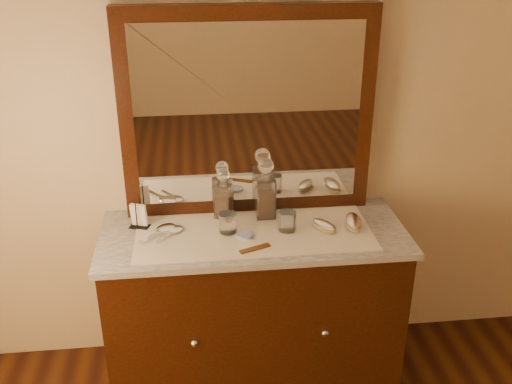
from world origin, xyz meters
TOP-DOWN VIEW (x-y plane):
  - dresser_cabinet at (0.00, 1.96)m, footprint 1.40×0.55m
  - dresser_plinth at (0.00, 1.96)m, footprint 1.46×0.59m
  - knob_left at (-0.30, 1.67)m, footprint 0.04×0.04m
  - knob_right at (0.30, 1.67)m, footprint 0.04×0.04m
  - marble_top at (0.00, 1.96)m, footprint 1.44×0.59m
  - mirror_frame at (0.00, 2.20)m, footprint 1.20×0.08m
  - mirror_glass at (0.00, 2.17)m, footprint 1.06×0.01m
  - lace_runner at (0.00, 1.94)m, footprint 1.10×0.45m
  - pin_dish at (-0.05, 1.90)m, footprint 0.09×0.09m
  - comb at (-0.01, 1.78)m, footprint 0.15×0.08m
  - napkin_rack at (-0.53, 2.06)m, footprint 0.11×0.08m
  - decanter_left at (-0.13, 2.12)m, footprint 0.10×0.10m
  - decanter_right at (0.07, 2.10)m, footprint 0.09×0.09m
  - brush_near at (0.33, 1.93)m, footprint 0.13×0.15m
  - brush_far at (0.48, 1.94)m, footprint 0.10×0.17m
  - hand_mirror_outer at (-0.42, 1.99)m, footprint 0.19×0.20m
  - hand_mirror_inner at (-0.37, 1.98)m, footprint 0.14×0.17m
  - tumblers at (0.02, 1.95)m, footprint 0.36×0.10m

SIDE VIEW (x-z plane):
  - dresser_plinth at x=0.00m, z-range 0.00..0.08m
  - dresser_cabinet at x=0.00m, z-range 0.00..0.82m
  - knob_left at x=-0.30m, z-range 0.43..0.47m
  - knob_right at x=0.30m, z-range 0.43..0.47m
  - marble_top at x=0.00m, z-range 0.82..0.85m
  - lace_runner at x=0.00m, z-range 0.85..0.85m
  - comb at x=-0.01m, z-range 0.85..0.86m
  - pin_dish at x=-0.05m, z-range 0.85..0.87m
  - hand_mirror_inner at x=-0.37m, z-range 0.85..0.87m
  - hand_mirror_outer at x=-0.42m, z-range 0.85..0.87m
  - brush_near at x=0.33m, z-range 0.85..0.89m
  - brush_far at x=0.48m, z-range 0.85..0.90m
  - tumblers at x=0.02m, z-range 0.85..0.95m
  - napkin_rack at x=-0.53m, z-range 0.84..0.98m
  - decanter_left at x=-0.13m, z-range 0.82..1.08m
  - decanter_right at x=0.07m, z-range 0.82..1.13m
  - mirror_frame at x=0.00m, z-range 0.85..1.85m
  - mirror_glass at x=0.00m, z-range 0.92..1.78m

